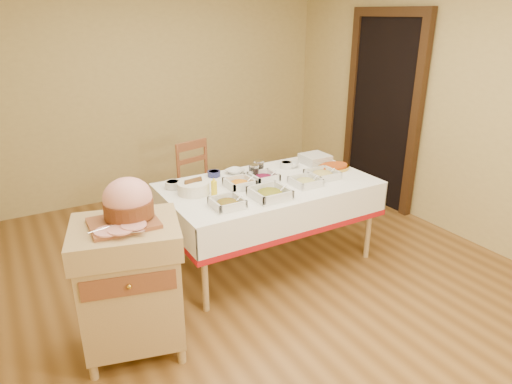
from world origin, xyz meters
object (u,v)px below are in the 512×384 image
Objects in this scene: mustard_bottle at (214,188)px; bread_basket at (194,188)px; butcher_cart at (131,281)px; brass_platter at (334,167)px; ham_on_board at (127,204)px; preserve_jar_left at (254,172)px; dining_chair at (201,185)px; plate_stack at (315,159)px; dining_table at (269,200)px; preserve_jar_right at (258,168)px.

mustard_bottle is 0.18m from bread_basket.
brass_platter is at bearing 15.23° from butcher_cart.
preserve_jar_left is (1.32, 0.73, -0.24)m from ham_on_board.
dining_chair is 5.92× the size of mustard_bottle.
mustard_bottle is (-0.50, -0.22, 0.01)m from preserve_jar_left.
bread_basket is 1.35m from plate_stack.
dining_table is at bearing 21.52° from ham_on_board.
mustard_bottle is 1.25m from plate_stack.
bread_basket is at bearing -168.34° from preserve_jar_right.
butcher_cart is at bearing -164.77° from brass_platter.
butcher_cart reaches higher than preserve_jar_right.
preserve_jar_right is at bearing -68.48° from dining_chair.
brass_platter is (2.08, 0.55, -0.27)m from ham_on_board.
ham_on_board is at bearing -150.65° from preserve_jar_right.
bread_basket is at bearing -172.36° from preserve_jar_left.
bread_basket is 1.06× the size of plate_stack.
butcher_cart is 0.53m from ham_on_board.
mustard_bottle is at bearing -107.16° from dining_chair.
butcher_cart is 1.06m from mustard_bottle.
dining_table is 5.48× the size of brass_platter.
mustard_bottle is (-0.54, -0.03, 0.23)m from dining_table.
preserve_jar_right is at bearing 36.29° from preserve_jar_left.
plate_stack is at bearing 20.87° from ham_on_board.
preserve_jar_right is (1.44, 0.82, 0.29)m from butcher_cart.
dining_chair reaches higher than preserve_jar_left.
dining_table is 14.12× the size of preserve_jar_right.
ham_on_board is at bearing -151.13° from preserve_jar_left.
brass_platter is (0.96, -0.95, 0.31)m from dining_chair.
preserve_jar_right is 0.73m from brass_platter.
dining_chair is 3.72× the size of plate_stack.
mustard_bottle reaches higher than bread_basket.
dining_table is 1.51m from butcher_cart.
preserve_jar_right is at bearing 25.63° from mustard_bottle.
preserve_jar_left is 0.37× the size of brass_platter.
brass_platter is (0.05, -0.23, -0.02)m from plate_stack.
dining_chair is at bearing 142.07° from plate_stack.
bread_basket is at bearing -116.68° from dining_chair.
dining_chair is (-0.23, 0.96, -0.13)m from dining_table.
plate_stack is at bearing 12.42° from mustard_bottle.
ham_on_board reaches higher than preserve_jar_left.
butcher_cart is 1.58m from preserve_jar_left.
plate_stack is 0.24m from brass_platter.
dining_table is at bearing -9.21° from bread_basket.
bread_basket reaches higher than dining_table.
ham_on_board is at bearing -158.48° from dining_table.
dining_table is 4.25× the size of ham_on_board.
dining_chair is 0.86m from preserve_jar_left.
preserve_jar_left is 0.49× the size of plate_stack.
preserve_jar_left is 0.54m from mustard_bottle.
brass_platter is (0.77, -0.18, -0.03)m from preserve_jar_left.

